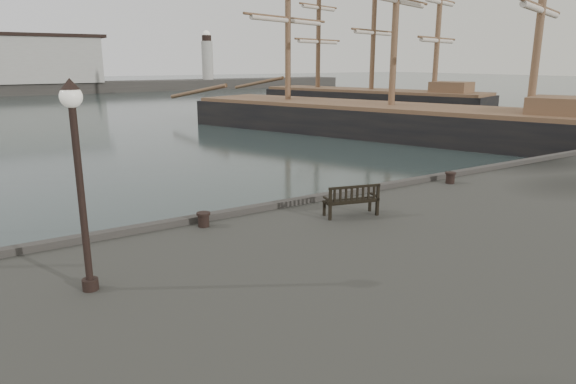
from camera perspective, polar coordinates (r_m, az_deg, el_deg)
name	(u,v)px	position (r m, az deg, el deg)	size (l,w,h in m)	color
ground	(315,244)	(17.16, 2.97, -5.83)	(400.00, 400.00, 0.00)	black
bench	(351,206)	(14.93, 7.02, -1.56)	(1.67, 0.93, 0.91)	black
bollard_left	(204,220)	(14.07, -9.36, -3.04)	(0.38, 0.38, 0.39)	black
bollard_right	(450,178)	(19.70, 17.59, 1.52)	(0.39, 0.39, 0.41)	black
lamp_post	(77,159)	(10.21, -22.36, 3.41)	(0.41, 0.41, 4.07)	black
tall_ship_main	(390,127)	(42.67, 11.27, 7.08)	(19.75, 37.14, 27.66)	black
tall_ship_far	(371,105)	(62.51, 9.16, 9.48)	(14.36, 28.08, 23.68)	black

